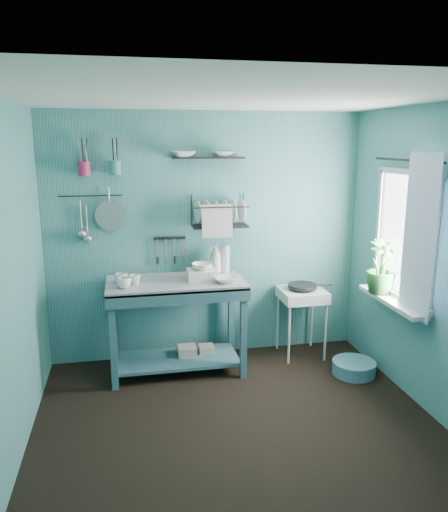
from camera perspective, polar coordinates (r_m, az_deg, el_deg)
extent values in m
plane|color=black|center=(4.16, 1.71, -19.08)|extent=(3.20, 3.20, 0.00)
plane|color=silver|center=(3.54, 1.99, 17.75)|extent=(3.20, 3.20, 0.00)
plane|color=#3B797A|center=(5.09, -1.98, 2.14)|extent=(3.20, 0.00, 3.20)
plane|color=#3B797A|center=(2.30, 10.50, -11.81)|extent=(3.20, 0.00, 3.20)
plane|color=#3B797A|center=(3.65, -23.49, -3.31)|extent=(0.00, 3.00, 3.00)
plane|color=#3B797A|center=(4.30, 23.12, -0.94)|extent=(0.00, 3.00, 3.00)
cube|color=#305965|center=(4.89, -5.42, -8.00)|extent=(1.40, 0.88, 0.92)
imported|color=silver|center=(4.56, -11.36, -3.04)|extent=(0.12, 0.12, 0.10)
imported|color=silver|center=(4.66, -10.13, -2.68)|extent=(0.14, 0.14, 0.09)
imported|color=silver|center=(4.72, -11.61, -2.53)|extent=(0.17, 0.17, 0.10)
cube|color=silver|center=(4.75, -2.52, -2.15)|extent=(0.28, 0.22, 0.10)
imported|color=silver|center=(4.73, -2.53, -1.21)|extent=(0.20, 0.19, 0.06)
imported|color=silver|center=(4.96, -0.98, -0.29)|extent=(0.11, 0.12, 0.30)
cylinder|color=silver|center=(5.00, 0.11, -0.29)|extent=(0.09, 0.09, 0.28)
imported|color=silver|center=(4.66, 0.16, -2.71)|extent=(0.22, 0.22, 0.05)
cube|color=silver|center=(5.32, 8.79, -7.49)|extent=(0.45, 0.45, 0.72)
cylinder|color=black|center=(5.20, 8.94, -3.40)|extent=(0.30, 0.30, 0.03)
cube|color=black|center=(5.01, -6.22, 2.04)|extent=(0.32, 0.03, 0.03)
cube|color=black|center=(4.93, -0.48, 5.18)|extent=(0.58, 0.32, 0.32)
cube|color=black|center=(4.90, -1.79, 11.15)|extent=(0.71, 0.21, 0.01)
imported|color=silver|center=(4.86, -4.66, 11.66)|extent=(0.26, 0.26, 0.06)
imported|color=silver|center=(4.93, -0.05, 11.61)|extent=(0.22, 0.22, 0.05)
cylinder|color=#AB1F50|center=(4.87, -15.71, 9.61)|extent=(0.11, 0.11, 0.13)
cylinder|color=#397276|center=(4.86, -12.33, 9.84)|extent=(0.11, 0.11, 0.13)
cylinder|color=#95979C|center=(4.93, -12.92, 4.52)|extent=(0.28, 0.03, 0.28)
cylinder|color=#95979C|center=(4.96, -16.05, 4.44)|extent=(0.01, 0.01, 0.30)
cylinder|color=#95979C|center=(4.96, -15.43, 3.92)|extent=(0.01, 0.01, 0.30)
cylinder|color=black|center=(4.94, -15.04, 6.66)|extent=(0.60, 0.01, 0.01)
plane|color=white|center=(4.63, 20.03, 2.16)|extent=(0.00, 1.10, 1.10)
cube|color=silver|center=(4.72, 18.59, -4.91)|extent=(0.16, 0.95, 0.04)
plane|color=white|center=(4.33, 21.37, 2.04)|extent=(0.00, 1.35, 1.35)
cylinder|color=black|center=(4.54, 20.18, 10.23)|extent=(0.02, 1.05, 0.02)
imported|color=#26602A|center=(4.81, 17.54, -1.20)|extent=(0.35, 0.35, 0.50)
cube|color=gray|center=(5.08, -4.25, -11.41)|extent=(0.18, 0.18, 0.22)
cube|color=gray|center=(5.14, -2.03, -11.22)|extent=(0.15, 0.15, 0.20)
cylinder|color=teal|center=(5.11, 14.62, -12.24)|extent=(0.42, 0.42, 0.13)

